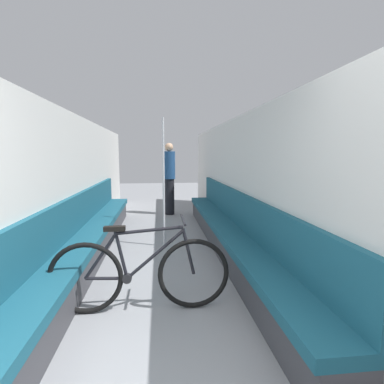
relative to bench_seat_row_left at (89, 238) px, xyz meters
name	(u,v)px	position (x,y,z in m)	size (l,w,h in m)	color
wall_left	(71,186)	(-0.24, 0.09, 0.77)	(0.10, 10.21, 2.15)	silver
wall_right	(244,184)	(2.37, 0.09, 0.77)	(0.10, 10.21, 2.15)	silver
bench_seat_row_left	(89,238)	(0.00, 0.00, 0.00)	(0.45, 6.09, 0.95)	#3D3D42
bench_seat_row_right	(229,234)	(2.13, 0.00, 0.00)	(0.45, 6.09, 0.95)	#3D3D42
bicycle	(140,274)	(0.85, -1.62, 0.07)	(1.76, 0.46, 0.92)	black
grab_pole_near	(164,185)	(1.12, 0.47, 0.73)	(0.08, 0.08, 2.13)	gray
passenger_standing	(169,178)	(1.31, 3.15, 0.64)	(0.30, 0.30, 1.82)	black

